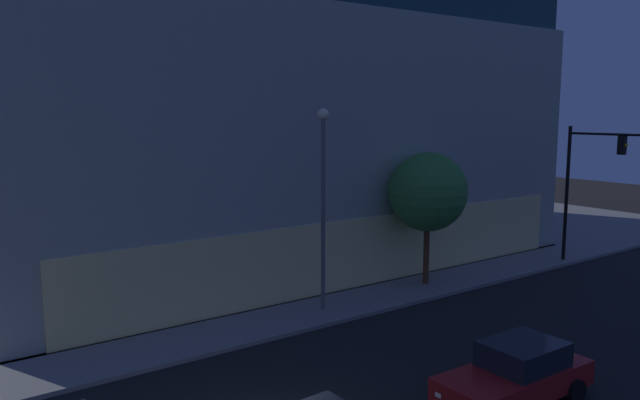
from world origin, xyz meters
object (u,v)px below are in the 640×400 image
object	(u,v)px
modern_building	(204,123)
traffic_light_far_corner	(602,167)
street_lamp_sidewalk	(323,185)
sidewalk_tree	(428,192)
car_red	(516,374)

from	to	relation	value
modern_building	traffic_light_far_corner	world-z (taller)	modern_building
street_lamp_sidewalk	sidewalk_tree	bearing A→B (deg)	2.80
traffic_light_far_corner	car_red	world-z (taller)	traffic_light_far_corner
car_red	street_lamp_sidewalk	bearing A→B (deg)	88.36
modern_building	sidewalk_tree	bearing A→B (deg)	-80.88
sidewalk_tree	modern_building	bearing A→B (deg)	99.12
traffic_light_far_corner	car_red	size ratio (longest dim) A/B	1.50
traffic_light_far_corner	modern_building	bearing A→B (deg)	121.17
traffic_light_far_corner	sidewalk_tree	distance (m)	9.61
traffic_light_far_corner	sidewalk_tree	world-z (taller)	traffic_light_far_corner
street_lamp_sidewalk	car_red	distance (m)	10.06
traffic_light_far_corner	sidewalk_tree	size ratio (longest dim) A/B	1.18
street_lamp_sidewalk	traffic_light_far_corner	bearing A→B (deg)	-9.42
street_lamp_sidewalk	car_red	bearing A→B (deg)	-91.64
street_lamp_sidewalk	sidewalk_tree	size ratio (longest dim) A/B	1.32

